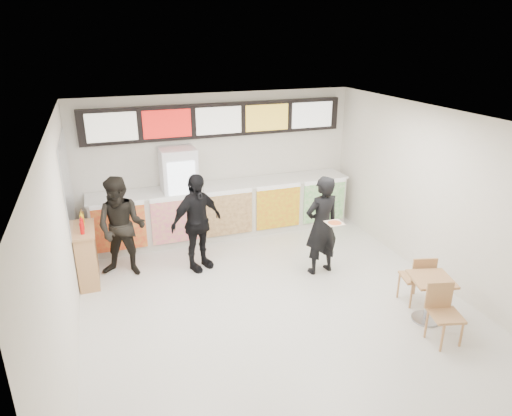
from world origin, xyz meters
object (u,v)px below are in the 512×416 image
customer_left (122,227)px  drinks_fridge (180,196)px  customer_mid (197,223)px  customer_main (322,226)px  condiment_ledge (87,255)px  cafe_table (430,291)px  service_counter (225,210)px

customer_left → drinks_fridge: bearing=64.9°
customer_mid → customer_main: bearing=-47.3°
customer_left → condiment_ledge: customer_left is taller
customer_main → cafe_table: size_ratio=1.20×
customer_main → cafe_table: bearing=106.2°
service_counter → customer_mid: size_ratio=3.03×
service_counter → customer_left: size_ratio=3.02×
service_counter → condiment_ledge: 3.05m
service_counter → drinks_fridge: 1.03m
customer_mid → drinks_fridge: bearing=68.0°
customer_left → condiment_ledge: bearing=-150.7°
customer_main → cafe_table: 2.15m
customer_main → condiment_ledge: bearing=-22.1°
drinks_fridge → customer_main: size_ratio=1.09×
drinks_fridge → cafe_table: bearing=-54.2°
customer_left → customer_mid: (1.30, -0.22, -0.00)m
service_counter → customer_mid: customer_mid is taller
drinks_fridge → service_counter: bearing=-1.0°
customer_main → condiment_ledge: (-4.01, 1.04, -0.40)m
customer_main → cafe_table: (0.85, -1.93, -0.41)m
customer_mid → cafe_table: 4.08m
drinks_fridge → customer_mid: drinks_fridge is taller
service_counter → condiment_ledge: (-2.82, -1.15, -0.05)m
cafe_table → condiment_ledge: 5.70m
service_counter → drinks_fridge: bearing=179.0°
customer_mid → condiment_ledge: (-1.94, 0.15, -0.40)m
customer_main → customer_mid: (-2.08, 0.88, -0.00)m
customer_mid → cafe_table: bearing=-68.1°
customer_left → customer_mid: size_ratio=1.01×
customer_left → condiment_ledge: size_ratio=1.52×
service_counter → customer_mid: 1.61m
drinks_fridge → customer_left: size_ratio=1.09×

